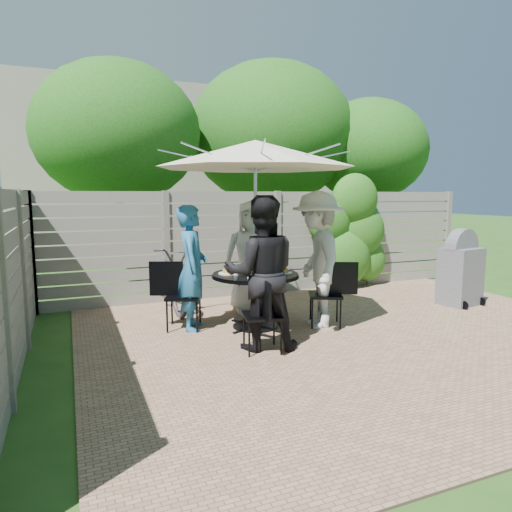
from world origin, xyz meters
name	(u,v)px	position (x,y,z in m)	size (l,w,h in m)	color
backyard_envelope	(184,169)	(0.09, 10.29, 2.61)	(60.00, 60.00, 5.00)	#254C17
patio_table	(255,290)	(-1.21, 1.10, 0.52)	(1.43, 1.43, 0.75)	black
umbrella	(255,154)	(-1.21, 1.10, 2.30)	(3.21, 3.21, 2.48)	silver
chair_back	(250,293)	(-0.92, 2.02, 0.27)	(0.51, 0.67, 0.88)	black
person_back	(251,257)	(-0.96, 1.89, 0.85)	(0.83, 0.54, 1.70)	silver
chair_left	(183,309)	(-2.13, 1.39, 0.28)	(0.71, 0.57, 0.92)	black
person_left	(192,268)	(-2.00, 1.35, 0.83)	(0.60, 0.40, 1.66)	#20608D
chair_front	(262,330)	(-1.50, 0.18, 0.26)	(0.49, 0.66, 0.87)	black
person_front	(261,274)	(-1.46, 0.31, 0.89)	(0.87, 0.67, 1.78)	black
chair_right	(326,307)	(-0.29, 0.80, 0.27)	(0.68, 0.57, 0.89)	black
person_right	(317,260)	(-0.42, 0.85, 0.92)	(1.19, 0.68, 1.84)	#B4B5B0
plate_back	(253,267)	(-1.10, 1.44, 0.77)	(0.26, 0.26, 0.06)	white
plate_left	(228,272)	(-1.55, 1.21, 0.77)	(0.26, 0.26, 0.06)	white
plate_front	(258,276)	(-1.32, 0.76, 0.77)	(0.26, 0.26, 0.06)	white
plate_right	(282,271)	(-0.87, 0.99, 0.77)	(0.26, 0.26, 0.06)	white
plate_extra	(272,275)	(-1.13, 0.76, 0.77)	(0.24, 0.24, 0.06)	white
glass_left	(236,270)	(-1.49, 1.08, 0.82)	(0.07, 0.07, 0.14)	silver
glass_front	(265,271)	(-1.19, 0.82, 0.82)	(0.07, 0.07, 0.14)	silver
glass_right	(274,267)	(-0.93, 1.12, 0.82)	(0.07, 0.07, 0.14)	silver
syrup_jug	(251,267)	(-1.25, 1.16, 0.83)	(0.09, 0.09, 0.16)	#59280C
coffee_cup	(261,266)	(-1.05, 1.28, 0.81)	(0.08, 0.08, 0.12)	#C6B293
bicycle	(168,277)	(-2.07, 2.60, 0.51)	(0.68, 1.95, 1.02)	#333338
bbq_grill	(461,271)	(2.32, 1.01, 0.57)	(0.69, 0.57, 1.25)	slate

